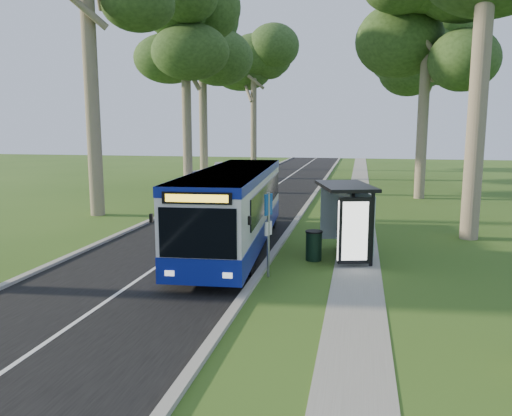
{
  "coord_description": "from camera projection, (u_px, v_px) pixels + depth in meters",
  "views": [
    {
      "loc": [
        2.98,
        -15.67,
        4.59
      ],
      "look_at": [
        -0.78,
        2.32,
        1.6
      ],
      "focal_mm": 35.0,
      "sensor_mm": 36.0,
      "label": 1
    }
  ],
  "objects": [
    {
      "name": "litter_bin",
      "position": [
        314.0,
        245.0,
        17.3
      ],
      "size": [
        0.6,
        0.6,
        1.05
      ],
      "rotation": [
        0.0,
        0.0,
        -0.15
      ],
      "color": "black",
      "rests_on": "ground"
    },
    {
      "name": "car_silver",
      "position": [
        224.0,
        172.0,
        43.04
      ],
      "size": [
        2.68,
        5.03,
        1.58
      ],
      "primitive_type": "imported",
      "rotation": [
        0.0,
        0.0,
        0.22
      ],
      "color": "#A1A3A8",
      "rests_on": "ground"
    },
    {
      "name": "car_white",
      "position": [
        199.0,
        180.0,
        35.75
      ],
      "size": [
        3.63,
        5.21,
        1.65
      ],
      "primitive_type": "imported",
      "rotation": [
        0.0,
        0.0,
        -0.39
      ],
      "color": "white",
      "rests_on": "ground"
    },
    {
      "name": "ground",
      "position": [
        265.0,
        267.0,
        16.48
      ],
      "size": [
        120.0,
        120.0,
        0.0
      ],
      "primitive_type": "plane",
      "color": "#31541A",
      "rests_on": "ground"
    },
    {
      "name": "tree_west_d",
      "position": [
        202.0,
        26.0,
        43.62
      ],
      "size": [
        5.2,
        5.2,
        18.01
      ],
      "color": "#7A6B56",
      "rests_on": "ground"
    },
    {
      "name": "tree_east_d",
      "position": [
        424.0,
        62.0,
        42.24
      ],
      "size": [
        5.2,
        5.2,
        13.5
      ],
      "color": "#7A6B56",
      "rests_on": "ground"
    },
    {
      "name": "bus_shelter",
      "position": [
        349.0,
        208.0,
        17.1
      ],
      "size": [
        2.38,
        3.36,
        2.61
      ],
      "rotation": [
        0.0,
        0.0,
        0.26
      ],
      "color": "black",
      "rests_on": "ground"
    },
    {
      "name": "bus",
      "position": [
        234.0,
        208.0,
        18.86
      ],
      "size": [
        3.24,
        11.55,
        3.02
      ],
      "rotation": [
        0.0,
        0.0,
        0.08
      ],
      "color": "white",
      "rests_on": "ground"
    },
    {
      "name": "bus_stop_sign",
      "position": [
        268.0,
        225.0,
        15.2
      ],
      "size": [
        0.19,
        0.35,
        2.64
      ],
      "rotation": [
        0.0,
        0.0,
        -0.44
      ],
      "color": "gray",
      "rests_on": "ground"
    },
    {
      "name": "footpath",
      "position": [
        359.0,
        217.0,
        25.53
      ],
      "size": [
        1.5,
        100.0,
        0.02
      ],
      "primitive_type": "cube",
      "color": "gray",
      "rests_on": "ground"
    },
    {
      "name": "kerb_east",
      "position": [
        300.0,
        214.0,
        26.13
      ],
      "size": [
        0.25,
        100.0,
        0.12
      ],
      "primitive_type": "cube",
      "color": "#9E9B93",
      "rests_on": "ground"
    },
    {
      "name": "road",
      "position": [
        236.0,
        213.0,
        26.85
      ],
      "size": [
        7.0,
        100.0,
        0.02
      ],
      "primitive_type": "cube",
      "color": "black",
      "rests_on": "ground"
    },
    {
      "name": "centre_line",
      "position": [
        236.0,
        213.0,
        26.84
      ],
      "size": [
        0.12,
        100.0,
        0.0
      ],
      "primitive_type": "cube",
      "color": "white",
      "rests_on": "road"
    },
    {
      "name": "tree_east_c",
      "position": [
        428.0,
        28.0,
        30.79
      ],
      "size": [
        5.2,
        5.2,
        14.33
      ],
      "color": "#7A6B56",
      "rests_on": "ground"
    },
    {
      "name": "tree_west_c",
      "position": [
        185.0,
        41.0,
        34.02
      ],
      "size": [
        5.2,
        5.2,
        14.06
      ],
      "color": "#7A6B56",
      "rests_on": "ground"
    },
    {
      "name": "kerb_west",
      "position": [
        174.0,
        210.0,
        27.55
      ],
      "size": [
        0.25,
        100.0,
        0.12
      ],
      "primitive_type": "cube",
      "color": "#9E9B93",
      "rests_on": "ground"
    },
    {
      "name": "tree_west_e",
      "position": [
        254.0,
        71.0,
        53.23
      ],
      "size": [
        5.2,
        5.2,
        14.15
      ],
      "color": "#7A6B56",
      "rests_on": "ground"
    }
  ]
}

